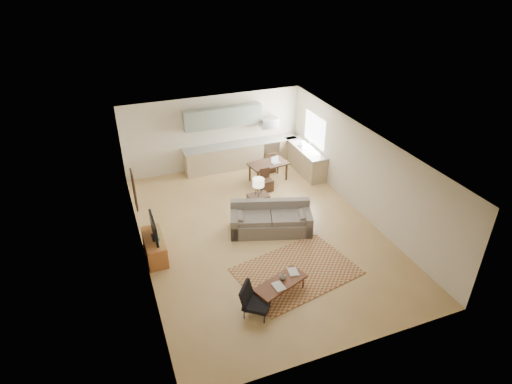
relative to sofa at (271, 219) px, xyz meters
name	(u,v)px	position (x,y,z in m)	size (l,w,h in m)	color
room	(260,191)	(-0.31, 0.09, 0.93)	(9.00, 9.00, 9.00)	#AD8651
kitchen_counter_back	(241,155)	(0.59, 4.27, 0.04)	(4.26, 0.64, 0.92)	tan
kitchen_counter_right	(305,159)	(2.62, 3.09, 0.04)	(0.64, 2.26, 0.92)	tan
kitchen_range	(269,151)	(1.69, 4.27, 0.03)	(0.62, 0.62, 0.90)	#A5A8AD
kitchen_microwave	(269,123)	(1.69, 4.29, 1.13)	(0.62, 0.40, 0.35)	#A5A8AD
upper_cabinets	(223,117)	(-0.01, 4.42, 1.53)	(2.80, 0.34, 0.70)	gray
window_right	(315,130)	(2.92, 3.09, 1.13)	(0.02, 1.40, 1.05)	white
wall_art_left	(134,190)	(-3.52, 0.99, 1.13)	(0.06, 0.42, 1.10)	olive
triptych	(211,122)	(-0.41, 4.56, 1.33)	(1.70, 0.04, 0.50)	beige
rug	(296,271)	(-0.07, -1.88, -0.40)	(2.87, 1.98, 0.02)	brown
sofa	(271,219)	(0.00, 0.00, 0.00)	(2.39, 1.04, 0.83)	#62594F
coffee_table	(280,289)	(-0.79, -2.50, -0.22)	(1.32, 0.53, 0.40)	#4E2614
book_a	(274,288)	(-1.02, -2.64, -0.01)	(0.27, 0.34, 0.03)	maroon
book_b	(289,273)	(-0.49, -2.27, -0.01)	(0.26, 0.33, 0.02)	navy
vase	(282,276)	(-0.71, -2.41, 0.07)	(0.19, 0.19, 0.18)	black
armchair	(257,301)	(-1.51, -2.84, -0.05)	(0.64, 0.64, 0.74)	black
tv_credenza	(155,247)	(-3.29, 0.02, -0.12)	(0.49, 1.27, 0.59)	#9B5325
tv	(154,228)	(-3.24, 0.02, 0.47)	(0.10, 0.98, 0.59)	black
console_table	(258,205)	(-0.03, 0.92, -0.06)	(0.60, 0.40, 0.71)	#322016
table_lamp	(258,187)	(-0.03, 0.92, 0.57)	(0.34, 0.34, 0.56)	beige
dining_table	(268,172)	(1.09, 2.87, -0.08)	(1.32, 0.76, 0.67)	#322016
dining_chair_near	(267,180)	(0.79, 2.24, -0.03)	(0.36, 0.38, 0.76)	#322016
dining_chair_far	(269,162)	(1.40, 3.50, -0.03)	(0.37, 0.39, 0.78)	#322016
laptop	(276,160)	(1.36, 2.78, 0.36)	(0.28, 0.21, 0.21)	#A5A8AD
soap_bottle	(301,143)	(2.52, 3.32, 0.60)	(0.10, 0.11, 0.19)	beige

